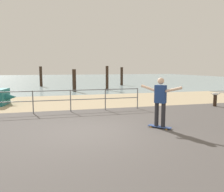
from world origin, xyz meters
The scene contains 12 objects.
ground_plane centered at (0.00, -1.00, 0.00)m, with size 24.00×10.00×0.04m, color #514C49.
beach_strip centered at (0.00, 7.00, 0.00)m, with size 24.00×6.00×0.04m, color tan.
sea_surface centered at (0.00, 35.00, 0.00)m, with size 72.00×50.00×0.04m, color #849EA3.
railing_fence centered at (-2.11, 3.60, 0.70)m, with size 9.98×0.05×1.05m.
skateboard centered at (2.22, -0.12, 0.07)m, with size 0.67×0.74×0.08m.
skateboarder centered at (2.22, -0.12, 1.02)m, with size 1.00×1.17×1.65m.
bollard_short centered at (7.08, 3.16, 0.30)m, with size 0.18×0.18×0.61m, color #332319.
seagull centered at (7.09, 3.15, 0.68)m, with size 0.38×0.37×0.18m.
groyne_post_1 centered at (-2.39, 18.98, 1.09)m, with size 0.29×0.29×2.19m, color #332319.
groyne_post_2 centered at (0.61, 12.77, 0.96)m, with size 0.32×0.32×1.92m, color #332319.
groyne_post_3 centered at (3.60, 13.12, 1.10)m, with size 0.26×0.26×2.21m, color #332319.
groyne_post_4 centered at (6.60, 18.28, 1.05)m, with size 0.30×0.30×2.11m, color #332319.
Camera 1 is at (-1.27, -6.98, 2.06)m, focal length 36.51 mm.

